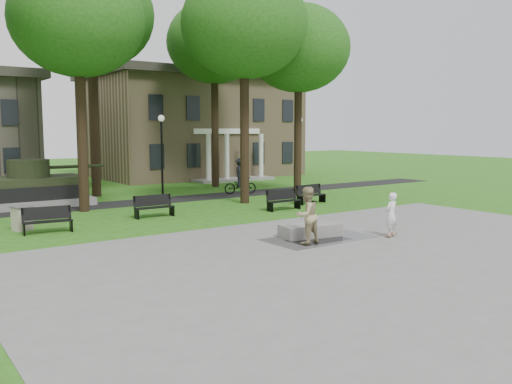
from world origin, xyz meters
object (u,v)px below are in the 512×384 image
skateboarder (391,215)px  trash_bin (22,218)px  cyclist (240,179)px  concrete_block (310,230)px  friend_watching (307,215)px  park_bench_0 (47,219)px

skateboarder → trash_bin: bearing=-50.9°
cyclist → skateboarder: bearing=-175.5°
concrete_block → trash_bin: size_ratio=2.29×
friend_watching → concrete_block: bearing=-142.3°
skateboarder → park_bench_0: bearing=-49.1°
concrete_block → friend_watching: 1.44m
park_bench_0 → trash_bin: 1.28m
skateboarder → park_bench_0: skateboarder is taller
concrete_block → friend_watching: bearing=-136.9°
trash_bin → concrete_block: bearing=-42.1°
cyclist → park_bench_0: bearing=131.5°
skateboarder → trash_bin: skateboarder is taller
friend_watching → park_bench_0: 9.94m
skateboarder → friend_watching: size_ratio=0.83×
skateboarder → friend_watching: (-3.33, 0.86, 0.17)m
cyclist → trash_bin: size_ratio=2.30×
friend_watching → park_bench_0: size_ratio=1.07×
concrete_block → cyclist: bearing=67.1°
park_bench_0 → skateboarder: bearing=-32.2°
concrete_block → friend_watching: size_ratio=1.12×
friend_watching → cyclist: bearing=-120.2°
friend_watching → skateboarder: bearing=160.1°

